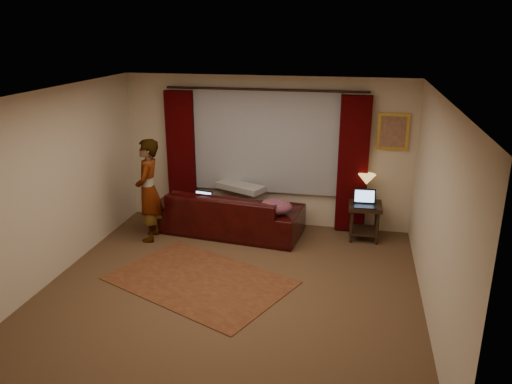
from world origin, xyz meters
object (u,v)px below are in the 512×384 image
(tiffany_lamp, at_px, (366,188))
(person, at_px, (149,190))
(sofa, at_px, (228,204))
(end_table, at_px, (364,221))
(laptop_sofa, at_px, (200,200))
(laptop_table, at_px, (365,199))

(tiffany_lamp, bearing_deg, person, -165.71)
(sofa, xyz_separation_m, end_table, (2.27, 0.18, -0.19))
(laptop_sofa, distance_m, person, 0.86)
(laptop_table, bearing_deg, person, -173.56)
(sofa, xyz_separation_m, tiffany_lamp, (2.27, 0.34, 0.34))
(sofa, bearing_deg, laptop_sofa, 30.37)
(tiffany_lamp, xyz_separation_m, laptop_table, (-0.01, -0.29, -0.10))
(sofa, distance_m, tiffany_lamp, 2.32)
(laptop_table, bearing_deg, tiffany_lamp, 84.56)
(sofa, height_order, end_table, sofa)
(laptop_table, bearing_deg, laptop_sofa, -178.16)
(end_table, relative_size, tiffany_lamp, 1.35)
(end_table, distance_m, person, 3.57)
(sofa, xyz_separation_m, laptop_table, (2.26, 0.05, 0.24))
(end_table, distance_m, laptop_table, 0.46)
(laptop_sofa, height_order, laptop_table, laptop_table)
(sofa, relative_size, end_table, 4.05)
(tiffany_lamp, xyz_separation_m, person, (-3.45, -0.88, 0.01))
(tiffany_lamp, relative_size, person, 0.27)
(sofa, height_order, laptop_table, sofa)
(end_table, height_order, tiffany_lamp, tiffany_lamp)
(end_table, height_order, person, person)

